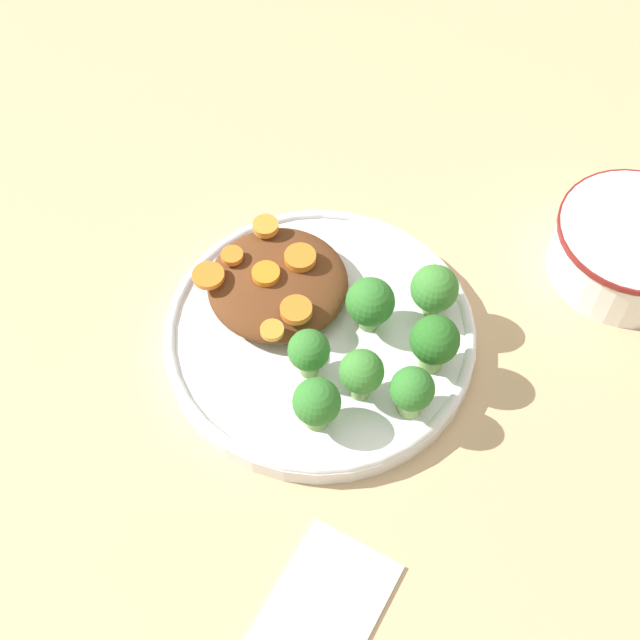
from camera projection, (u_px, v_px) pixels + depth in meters
The scene contains 19 objects.
ground_plane at pixel (320, 342), 0.74m from camera, with size 4.00×4.00×0.00m, color tan.
plate at pixel (320, 334), 0.73m from camera, with size 0.25×0.25×0.02m.
dip_bowl at pixel (630, 246), 0.76m from camera, with size 0.13×0.13×0.06m.
stew_mound at pixel (274, 286), 0.73m from camera, with size 0.12×0.12×0.03m, color #5B3319.
broccoli_floret_0 at pixel (434, 289), 0.71m from camera, with size 0.04×0.04×0.05m.
broccoli_floret_1 at pixel (361, 373), 0.67m from camera, with size 0.03×0.03×0.05m.
broccoli_floret_2 at pixel (434, 342), 0.68m from camera, with size 0.04×0.04×0.06m.
broccoli_floret_3 at pixel (370, 303), 0.70m from camera, with size 0.04×0.04×0.05m.
broccoli_floret_4 at pixel (317, 403), 0.66m from camera, with size 0.04×0.04×0.05m.
broccoli_floret_5 at pixel (412, 391), 0.66m from camera, with size 0.03×0.03×0.05m.
broccoli_floret_6 at pixel (309, 352), 0.68m from camera, with size 0.03×0.03×0.05m.
carrot_slice_0 at pixel (272, 330), 0.69m from camera, with size 0.02×0.02×0.00m, color orange.
carrot_slice_1 at pixel (208, 276), 0.72m from camera, with size 0.03×0.03×0.00m, color orange.
carrot_slice_2 at pixel (266, 226), 0.74m from camera, with size 0.02×0.02×0.01m, color orange.
carrot_slice_3 at pixel (300, 258), 0.72m from camera, with size 0.03×0.03×0.01m, color orange.
carrot_slice_4 at pixel (266, 274), 0.72m from camera, with size 0.02×0.02×0.01m, color orange.
carrot_slice_5 at pixel (232, 256), 0.73m from camera, with size 0.02×0.02×0.01m, color orange.
carrot_slice_6 at pixel (296, 310), 0.70m from camera, with size 0.03×0.03×0.01m, color orange.
napkin at pixel (322, 611), 0.62m from camera, with size 0.13×0.10×0.01m.
Camera 1 is at (0.27, 0.28, 0.63)m, focal length 50.00 mm.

